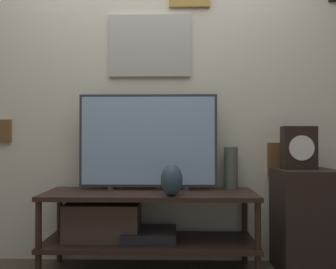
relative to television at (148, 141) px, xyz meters
name	(u,v)px	position (x,y,z in m)	size (l,w,h in m)	color
wall_back	(153,82)	(0.02, 0.17, 0.45)	(6.40, 0.08, 2.70)	beige
media_console	(132,222)	(-0.10, -0.10, -0.55)	(1.44, 0.44, 0.55)	black
television	(148,141)	(0.00, 0.00, 0.00)	(0.98, 0.05, 0.68)	#333338
vase_tall_ceramic	(231,168)	(0.60, 0.06, -0.20)	(0.10, 0.10, 0.30)	#4C5647
vase_urn_stoneware	(172,180)	(0.17, -0.24, -0.25)	(0.14, 0.14, 0.20)	#2D4251
candle_jar	(160,181)	(0.08, 0.08, -0.30)	(0.07, 0.07, 0.11)	silver
side_table	(306,221)	(1.09, -0.06, -0.55)	(0.40, 0.36, 0.71)	black
mantel_clock	(299,148)	(1.05, -0.05, -0.05)	(0.23, 0.11, 0.30)	black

